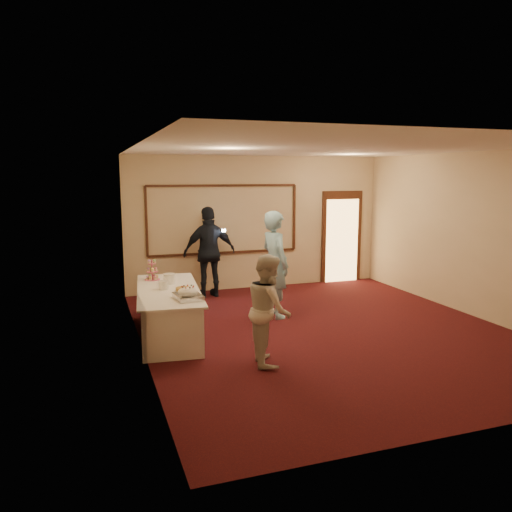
% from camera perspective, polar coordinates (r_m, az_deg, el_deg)
% --- Properties ---
extents(floor, '(7.00, 7.00, 0.00)m').
position_cam_1_polar(floor, '(8.54, 7.90, -8.43)').
color(floor, black).
rests_on(floor, ground).
extents(room_walls, '(6.04, 7.04, 3.02)m').
position_cam_1_polar(room_walls, '(8.16, 8.21, 5.25)').
color(room_walls, beige).
rests_on(room_walls, floor).
extents(wall_molding, '(3.45, 0.04, 1.55)m').
position_cam_1_polar(wall_molding, '(11.15, -3.70, 4.20)').
color(wall_molding, '#361A10').
rests_on(wall_molding, room_walls).
extents(doorway, '(1.05, 0.07, 2.20)m').
position_cam_1_polar(doorway, '(12.29, 9.75, 2.12)').
color(doorway, '#361A10').
rests_on(doorway, floor).
extents(buffet_table, '(1.23, 2.59, 0.77)m').
position_cam_1_polar(buffet_table, '(8.25, -9.94, -6.32)').
color(buffet_table, white).
rests_on(buffet_table, floor).
extents(pavlova_tray, '(0.41, 0.54, 0.19)m').
position_cam_1_polar(pavlova_tray, '(7.44, -7.79, -4.29)').
color(pavlova_tray, silver).
rests_on(pavlova_tray, buffet_table).
extents(cupcake_stand, '(0.26, 0.26, 0.39)m').
position_cam_1_polar(cupcake_stand, '(8.88, -11.79, -1.81)').
color(cupcake_stand, '#C9517A').
rests_on(cupcake_stand, buffet_table).
extents(plate_stack_a, '(0.17, 0.17, 0.14)m').
position_cam_1_polar(plate_stack_a, '(8.12, -10.53, -3.28)').
color(plate_stack_a, white).
rests_on(plate_stack_a, buffet_table).
extents(plate_stack_b, '(0.21, 0.21, 0.17)m').
position_cam_1_polar(plate_stack_b, '(8.51, -9.87, -2.58)').
color(plate_stack_b, white).
rests_on(plate_stack_b, buffet_table).
extents(tart, '(0.28, 0.28, 0.06)m').
position_cam_1_polar(tart, '(7.97, -8.30, -3.79)').
color(tart, white).
rests_on(tart, buffet_table).
extents(man, '(0.58, 0.78, 1.95)m').
position_cam_1_polar(man, '(9.06, 2.18, -0.97)').
color(man, '#87BCD7').
rests_on(man, floor).
extents(woman, '(0.70, 0.83, 1.53)m').
position_cam_1_polar(woman, '(6.88, 1.47, -6.08)').
color(woman, silver).
rests_on(woman, floor).
extents(guest, '(1.16, 0.55, 1.93)m').
position_cam_1_polar(guest, '(10.61, -5.34, 0.45)').
color(guest, black).
rests_on(guest, floor).
extents(camera_flash, '(0.08, 0.06, 0.05)m').
position_cam_1_polar(camera_flash, '(10.37, -3.72, 2.92)').
color(camera_flash, white).
rests_on(camera_flash, guest).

